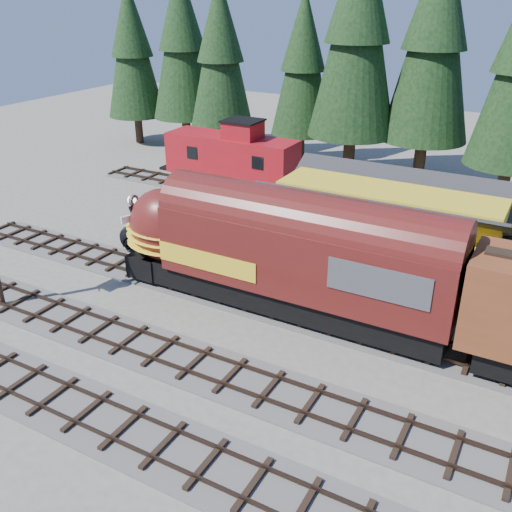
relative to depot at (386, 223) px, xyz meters
The scene contains 7 objects.
ground 10.91m from the depot, 89.99° to the right, with size 120.00×120.00×0.00m, color #6B665B.
track_spur 12.83m from the depot, 143.13° to the left, with size 32.00×3.20×0.33m.
depot is the anchor object (origin of this frame).
locomotive 7.52m from the depot, 120.17° to the right, with size 17.69×3.51×4.81m.
caboose 16.20m from the depot, 152.42° to the left, with size 10.30×2.99×5.36m.
pickup_truck_a 12.48m from the depot, 165.47° to the right, with size 3.06×6.64×1.85m, color black.
pickup_truck_b 13.66m from the depot, behind, with size 2.50×6.15×1.78m, color #A4A6AB.
Camera 1 is at (7.80, -18.19, 14.65)m, focal length 40.00 mm.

